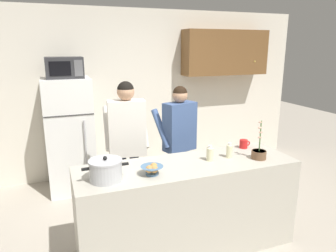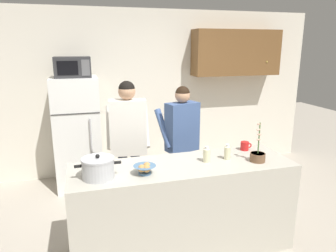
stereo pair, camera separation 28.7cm
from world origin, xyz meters
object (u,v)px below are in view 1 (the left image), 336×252
object	(u,v)px
person_near_pot	(127,135)
bottle_mid_counter	(229,150)
bread_bowl	(152,169)
bottle_near_edge	(210,153)
person_by_sink	(179,134)
microwave	(64,68)
refrigerator	(70,135)
cooking_pot	(106,170)
potted_orchid	(259,153)
coffee_mug	(244,144)

from	to	relation	value
person_near_pot	bottle_mid_counter	xyz separation A→B (m)	(0.89, -0.77, -0.04)
bread_bowl	bottle_near_edge	bearing A→B (deg)	11.88
person_by_sink	bottle_near_edge	xyz separation A→B (m)	(-0.02, -0.84, 0.03)
microwave	person_near_pot	xyz separation A→B (m)	(0.58, -1.04, -0.72)
refrigerator	person_near_pot	size ratio (longest dim) A/B	0.97
refrigerator	bread_bowl	bearing A→B (deg)	-73.45
bottle_near_edge	microwave	bearing A→B (deg)	124.31
cooking_pot	bottle_near_edge	distance (m)	1.06
person_by_sink	bottle_mid_counter	distance (m)	0.86
bottle_mid_counter	potted_orchid	xyz separation A→B (m)	(0.26, -0.14, -0.02)
cooking_pot	potted_orchid	distance (m)	1.55
coffee_mug	bread_bowl	distance (m)	1.25
bread_bowl	coffee_mug	bearing A→B (deg)	16.48
refrigerator	potted_orchid	size ratio (longest dim) A/B	4.06
person_by_sink	bread_bowl	bearing A→B (deg)	-124.42
person_by_sink	bottle_mid_counter	world-z (taller)	person_by_sink
coffee_mug	bottle_mid_counter	distance (m)	0.38
coffee_mug	bottle_near_edge	bearing A→B (deg)	-158.31
refrigerator	coffee_mug	size ratio (longest dim) A/B	12.35
cooking_pot	bottle_mid_counter	xyz separation A→B (m)	(1.29, 0.12, -0.01)
bread_bowl	bottle_mid_counter	bearing A→B (deg)	9.44
bottle_near_edge	potted_orchid	distance (m)	0.51
bread_bowl	bottle_mid_counter	size ratio (longest dim) A/B	1.30
microwave	person_near_pot	distance (m)	1.39
microwave	potted_orchid	size ratio (longest dim) A/B	1.20
person_by_sink	potted_orchid	world-z (taller)	person_by_sink
coffee_mug	potted_orchid	distance (m)	0.35
bottle_near_edge	person_by_sink	bearing A→B (deg)	88.82
refrigerator	microwave	xyz separation A→B (m)	(0.00, -0.02, 0.95)
refrigerator	cooking_pot	world-z (taller)	refrigerator
bottle_near_edge	potted_orchid	size ratio (longest dim) A/B	0.40
cooking_pot	bottle_mid_counter	size ratio (longest dim) A/B	2.52
person_near_pot	coffee_mug	world-z (taller)	person_near_pot
person_near_pot	bottle_mid_counter	size ratio (longest dim) A/B	10.53
refrigerator	bottle_near_edge	xyz separation A→B (m)	(1.24, -1.84, 0.19)
person_by_sink	bottle_near_edge	bearing A→B (deg)	-91.18
cooking_pot	coffee_mug	world-z (taller)	cooking_pot
refrigerator	bread_bowl	distance (m)	2.07
person_by_sink	bread_bowl	size ratio (longest dim) A/B	7.67
refrigerator	potted_orchid	distance (m)	2.63
bread_bowl	bottle_mid_counter	world-z (taller)	bottle_mid_counter
person_by_sink	cooking_pot	size ratio (longest dim) A/B	3.95
person_by_sink	cooking_pot	bearing A→B (deg)	-138.61
microwave	bottle_near_edge	bearing A→B (deg)	-55.69
potted_orchid	bread_bowl	bearing A→B (deg)	-179.58
potted_orchid	coffee_mug	bearing A→B (deg)	81.19
microwave	cooking_pot	distance (m)	2.07
person_near_pot	refrigerator	bearing A→B (deg)	118.77
bottle_near_edge	coffee_mug	bearing A→B (deg)	21.69
bottle_near_edge	person_near_pot	bearing A→B (deg)	130.17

